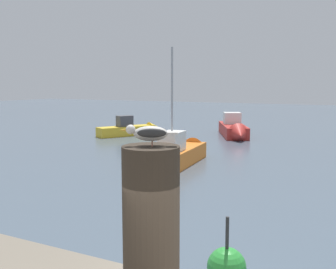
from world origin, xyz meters
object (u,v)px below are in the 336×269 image
at_px(boat_red, 234,130).
at_px(mooring_post, 151,226).
at_px(seagull, 150,133).
at_px(boat_orange, 182,152).
at_px(boat_yellow, 132,129).

bearing_deg(boat_red, mooring_post, -73.49).
bearing_deg(seagull, boat_orange, 114.55).
bearing_deg(boat_orange, mooring_post, -65.42).
bearing_deg(seagull, boat_yellow, 122.85).
relative_size(boat_orange, boat_red, 0.93).
distance_m(mooring_post, boat_red, 21.58).
bearing_deg(boat_orange, boat_yellow, 134.89).
xyz_separation_m(boat_red, boat_yellow, (-5.82, -2.16, -0.06)).
relative_size(seagull, boat_red, 0.07).
bearing_deg(mooring_post, boat_yellow, 122.86).
distance_m(mooring_post, boat_yellow, 22.06).
relative_size(mooring_post, boat_orange, 0.22).
relative_size(mooring_post, boat_yellow, 0.27).
bearing_deg(boat_red, boat_yellow, -159.64).
relative_size(boat_red, boat_yellow, 1.28).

